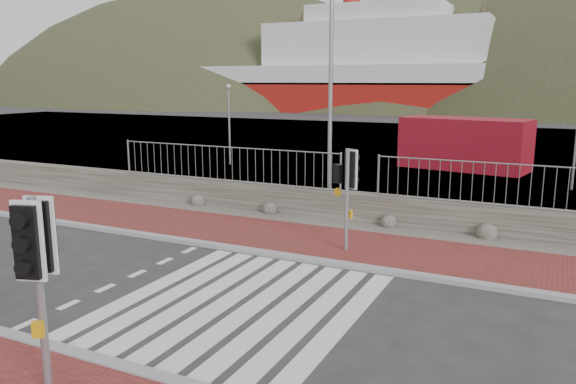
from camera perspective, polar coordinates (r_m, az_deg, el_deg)
The scene contains 16 objects.
ground at distance 11.27m, azimuth -4.92°, elevation -11.29°, with size 220.00×220.00×0.00m, color #28282B.
sidewalk_far at distance 15.07m, azimuth 3.87°, elevation -5.23°, with size 40.00×3.00×0.08m, color maroon.
kerb_near at distance 9.05m, azimuth -15.10°, elevation -17.25°, with size 40.00×0.25×0.12m, color gray.
kerb_far at distance 13.75m, azimuth 1.51°, elevation -6.80°, with size 40.00×0.25×0.12m, color gray.
zebra_crossing at distance 11.26m, azimuth -4.92°, elevation -11.26°, with size 4.62×5.60×0.01m.
gravel_strip at distance 16.88m, azimuth 6.41°, elevation -3.50°, with size 40.00×1.50×0.06m, color #59544C.
stone_wall at distance 17.51m, azimuth 7.32°, elevation -1.56°, with size 40.00×0.60×0.90m, color #453F38.
railing at distance 17.12m, azimuth 7.27°, elevation 2.81°, with size 18.07×0.07×1.22m.
quay at distance 37.45m, azimuth 17.44°, elevation 4.15°, with size 120.00×40.00×0.50m, color #4C4C4F.
water at distance 72.15m, azimuth 21.66°, elevation 7.07°, with size 220.00×50.00×0.05m, color #3F4C54.
ferry at distance 82.48m, azimuth 4.56°, elevation 11.98°, with size 50.00×16.00×20.00m.
hills_backdrop at distance 100.62m, azimuth 25.67°, elevation -5.64°, with size 254.00×90.00×100.00m.
traffic_signal_near at distance 8.12m, azimuth -24.16°, elevation -5.92°, with size 0.46×0.36×2.85m.
traffic_signal_far at distance 14.02m, azimuth 5.94°, elevation 1.47°, with size 0.65×0.43×2.66m.
streetlight at distance 18.28m, azimuth 4.78°, elevation 11.47°, with size 1.61×0.64×7.80m.
shipping_container at distance 29.06m, azimuth 17.50°, elevation 4.71°, with size 5.99×2.50×2.50m, color maroon.
Camera 1 is at (5.36, -8.92, 4.32)m, focal length 35.00 mm.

